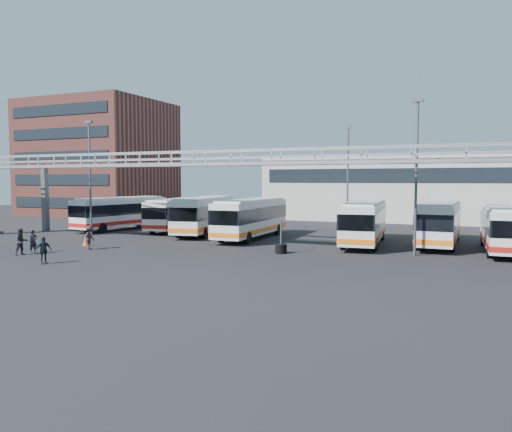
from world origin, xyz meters
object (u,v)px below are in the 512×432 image
at_px(pedestrian_b, 21,242).
at_px(light_pole_left, 90,172).
at_px(pedestrian_a, 33,241).
at_px(pedestrian_d, 43,250).
at_px(light_pole_back, 348,172).
at_px(bus_6, 364,221).
at_px(bus_7, 440,221).
at_px(cone_right, 86,240).
at_px(bus_8, 503,227).
at_px(bus_2, 177,213).
at_px(pedestrian_c, 90,237).
at_px(tire_stack, 281,248).
at_px(bus_3, 204,214).
at_px(bus_1, 121,212).
at_px(light_pole_mid, 416,168).
at_px(bus_4, 251,217).

bearing_deg(pedestrian_b, light_pole_left, 39.48).
height_order(pedestrian_a, pedestrian_d, pedestrian_d).
relative_size(light_pole_back, bus_6, 0.92).
xyz_separation_m(bus_7, cone_right, (-24.65, -10.81, -1.46)).
bearing_deg(bus_8, bus_2, 170.55).
relative_size(bus_6, bus_7, 1.01).
bearing_deg(bus_7, light_pole_left, -169.11).
height_order(bus_7, pedestrian_d, bus_7).
relative_size(pedestrian_b, pedestrian_c, 1.03).
distance_m(bus_2, pedestrian_c, 14.21).
bearing_deg(bus_6, tire_stack, -126.71).
xyz_separation_m(light_pole_left, tire_stack, (19.55, -3.50, -5.34)).
bearing_deg(bus_3, pedestrian_d, -103.01).
bearing_deg(tire_stack, bus_2, 145.15).
distance_m(light_pole_left, pedestrian_c, 10.73).
distance_m(bus_7, bus_8, 4.70).
distance_m(bus_2, bus_3, 4.54).
distance_m(light_pole_back, pedestrian_c, 25.72).
bearing_deg(bus_6, bus_8, -6.84).
distance_m(light_pole_left, bus_1, 6.73).
distance_m(light_pole_back, tire_stack, 18.30).
xyz_separation_m(bus_1, pedestrian_d, (9.06, -18.51, -0.99)).
bearing_deg(light_pole_back, bus_1, -157.64).
distance_m(pedestrian_d, tire_stack, 14.96).
relative_size(bus_7, pedestrian_d, 6.76).
height_order(bus_1, bus_8, bus_1).
xyz_separation_m(light_pole_mid, bus_4, (-13.78, 4.50, -3.87)).
distance_m(light_pole_left, bus_7, 29.86).
distance_m(light_pole_back, bus_3, 14.84).
relative_size(bus_8, cone_right, 13.65).
relative_size(light_pole_back, bus_8, 0.97).
xyz_separation_m(pedestrian_a, pedestrian_b, (-0.02, -0.94, 0.08)).
relative_size(bus_2, pedestrian_d, 6.48).
xyz_separation_m(bus_1, tire_stack, (20.51, -8.88, -1.41)).
bearing_deg(pedestrian_b, pedestrian_d, -96.78).
relative_size(light_pole_back, bus_1, 0.93).
distance_m(bus_4, pedestrian_a, 17.07).
relative_size(bus_8, tire_stack, 4.60).
relative_size(light_pole_mid, bus_4, 0.92).
bearing_deg(bus_1, bus_7, 7.78).
relative_size(bus_7, cone_right, 14.28).
distance_m(bus_2, pedestrian_a, 17.06).
bearing_deg(bus_1, pedestrian_a, -64.10).
height_order(bus_1, cone_right, bus_1).
bearing_deg(bus_1, pedestrian_c, -51.92).
xyz_separation_m(pedestrian_d, cone_right, (-3.60, 7.50, -0.43)).
bearing_deg(bus_1, bus_6, 3.73).
bearing_deg(bus_8, pedestrian_c, -161.17).
height_order(bus_3, bus_8, bus_3).
height_order(light_pole_mid, bus_2, light_pole_mid).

